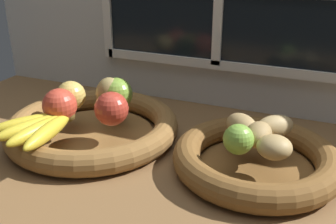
{
  "coord_description": "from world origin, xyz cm",
  "views": [
    {
      "loc": [
        27.67,
        -70.55,
        41.58
      ],
      "look_at": [
        -1.62,
        -0.96,
        9.37
      ],
      "focal_mm": 42.71,
      "sensor_mm": 36.0,
      "label": 1
    }
  ],
  "objects_px": {
    "banana_bunch_front": "(39,127)",
    "potato_back": "(274,127)",
    "apple_golden_left": "(71,96)",
    "potato_oblong": "(241,125)",
    "fruit_bowl_right": "(256,159)",
    "apple_green_back": "(117,94)",
    "pear_brown": "(110,94)",
    "potato_small": "(274,147)",
    "apple_red_right": "(111,109)",
    "potato_large": "(258,135)",
    "apple_red_front": "(60,105)",
    "lime_near": "(238,139)",
    "fruit_bowl_left": "(93,127)"
  },
  "relations": [
    {
      "from": "fruit_bowl_right",
      "to": "potato_oblong",
      "type": "height_order",
      "value": "potato_oblong"
    },
    {
      "from": "potato_large",
      "to": "potato_small",
      "type": "bearing_deg",
      "value": -45.0
    },
    {
      "from": "apple_golden_left",
      "to": "banana_bunch_front",
      "type": "xyz_separation_m",
      "value": [
        0.02,
        -0.14,
        -0.02
      ]
    },
    {
      "from": "apple_red_right",
      "to": "apple_green_back",
      "type": "relative_size",
      "value": 0.98
    },
    {
      "from": "apple_red_front",
      "to": "pear_brown",
      "type": "relative_size",
      "value": 0.96
    },
    {
      "from": "fruit_bowl_left",
      "to": "potato_back",
      "type": "relative_size",
      "value": 4.69
    },
    {
      "from": "fruit_bowl_left",
      "to": "banana_bunch_front",
      "type": "distance_m",
      "value": 0.14
    },
    {
      "from": "pear_brown",
      "to": "potato_oblong",
      "type": "height_order",
      "value": "pear_brown"
    },
    {
      "from": "fruit_bowl_left",
      "to": "potato_large",
      "type": "height_order",
      "value": "potato_large"
    },
    {
      "from": "apple_green_back",
      "to": "banana_bunch_front",
      "type": "distance_m",
      "value": 0.2
    },
    {
      "from": "potato_small",
      "to": "potato_large",
      "type": "distance_m",
      "value": 0.05
    },
    {
      "from": "pear_brown",
      "to": "banana_bunch_front",
      "type": "distance_m",
      "value": 0.19
    },
    {
      "from": "potato_back",
      "to": "lime_near",
      "type": "relative_size",
      "value": 1.46
    },
    {
      "from": "apple_red_front",
      "to": "potato_small",
      "type": "distance_m",
      "value": 0.46
    },
    {
      "from": "fruit_bowl_right",
      "to": "apple_red_right",
      "type": "distance_m",
      "value": 0.32
    },
    {
      "from": "fruit_bowl_left",
      "to": "pear_brown",
      "type": "relative_size",
      "value": 5.06
    },
    {
      "from": "fruit_bowl_right",
      "to": "apple_green_back",
      "type": "bearing_deg",
      "value": 170.2
    },
    {
      "from": "banana_bunch_front",
      "to": "potato_large",
      "type": "relative_size",
      "value": 2.51
    },
    {
      "from": "fruit_bowl_left",
      "to": "apple_golden_left",
      "type": "distance_m",
      "value": 0.09
    },
    {
      "from": "banana_bunch_front",
      "to": "apple_red_right",
      "type": "bearing_deg",
      "value": 41.45
    },
    {
      "from": "pear_brown",
      "to": "potato_small",
      "type": "height_order",
      "value": "pear_brown"
    },
    {
      "from": "apple_red_right",
      "to": "potato_large",
      "type": "xyz_separation_m",
      "value": [
        0.31,
        0.02,
        -0.01
      ]
    },
    {
      "from": "potato_large",
      "to": "lime_near",
      "type": "distance_m",
      "value": 0.05
    },
    {
      "from": "banana_bunch_front",
      "to": "potato_back",
      "type": "bearing_deg",
      "value": 21.18
    },
    {
      "from": "fruit_bowl_left",
      "to": "fruit_bowl_right",
      "type": "xyz_separation_m",
      "value": [
        0.37,
        0.0,
        0.0
      ]
    },
    {
      "from": "potato_small",
      "to": "potato_back",
      "type": "bearing_deg",
      "value": 98.97
    },
    {
      "from": "apple_golden_left",
      "to": "potato_oblong",
      "type": "distance_m",
      "value": 0.4
    },
    {
      "from": "fruit_bowl_right",
      "to": "potato_oblong",
      "type": "relative_size",
      "value": 4.33
    },
    {
      "from": "potato_small",
      "to": "potato_back",
      "type": "height_order",
      "value": "potato_back"
    },
    {
      "from": "potato_small",
      "to": "apple_green_back",
      "type": "bearing_deg",
      "value": 165.92
    },
    {
      "from": "apple_green_back",
      "to": "potato_back",
      "type": "distance_m",
      "value": 0.36
    },
    {
      "from": "banana_bunch_front",
      "to": "potato_large",
      "type": "xyz_separation_m",
      "value": [
        0.42,
        0.12,
        0.01
      ]
    },
    {
      "from": "apple_red_right",
      "to": "apple_red_front",
      "type": "xyz_separation_m",
      "value": [
        -0.11,
        -0.03,
        0.0
      ]
    },
    {
      "from": "apple_golden_left",
      "to": "apple_red_front",
      "type": "height_order",
      "value": "apple_red_front"
    },
    {
      "from": "banana_bunch_front",
      "to": "potato_oblong",
      "type": "bearing_deg",
      "value": 22.01
    },
    {
      "from": "potato_small",
      "to": "pear_brown",
      "type": "bearing_deg",
      "value": 167.68
    },
    {
      "from": "apple_red_right",
      "to": "potato_small",
      "type": "xyz_separation_m",
      "value": [
        0.34,
        -0.01,
        -0.01
      ]
    },
    {
      "from": "apple_golden_left",
      "to": "potato_small",
      "type": "relative_size",
      "value": 1.06
    },
    {
      "from": "potato_oblong",
      "to": "lime_near",
      "type": "height_order",
      "value": "lime_near"
    },
    {
      "from": "fruit_bowl_right",
      "to": "potato_back",
      "type": "relative_size",
      "value": 3.92
    },
    {
      "from": "apple_golden_left",
      "to": "pear_brown",
      "type": "height_order",
      "value": "pear_brown"
    },
    {
      "from": "apple_golden_left",
      "to": "potato_small",
      "type": "xyz_separation_m",
      "value": [
        0.47,
        -0.05,
        -0.01
      ]
    },
    {
      "from": "potato_large",
      "to": "lime_near",
      "type": "height_order",
      "value": "lime_near"
    },
    {
      "from": "apple_red_front",
      "to": "pear_brown",
      "type": "bearing_deg",
      "value": 57.7
    },
    {
      "from": "fruit_bowl_left",
      "to": "potato_back",
      "type": "distance_m",
      "value": 0.4
    },
    {
      "from": "lime_near",
      "to": "apple_red_right",
      "type": "bearing_deg",
      "value": 175.86
    },
    {
      "from": "potato_oblong",
      "to": "banana_bunch_front",
      "type": "bearing_deg",
      "value": -157.99
    },
    {
      "from": "potato_oblong",
      "to": "pear_brown",
      "type": "bearing_deg",
      "value": 176.65
    },
    {
      "from": "banana_bunch_front",
      "to": "potato_large",
      "type": "distance_m",
      "value": 0.44
    },
    {
      "from": "apple_green_back",
      "to": "potato_oblong",
      "type": "bearing_deg",
      "value": -5.27
    }
  ]
}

